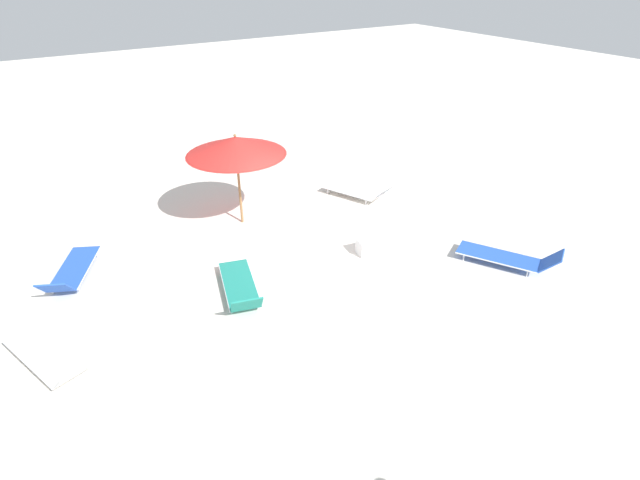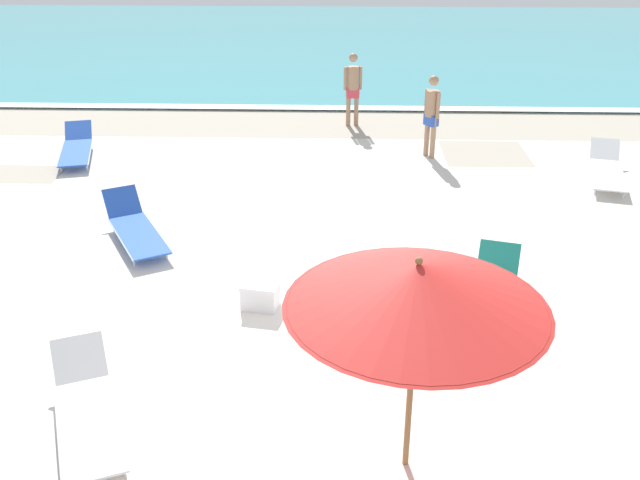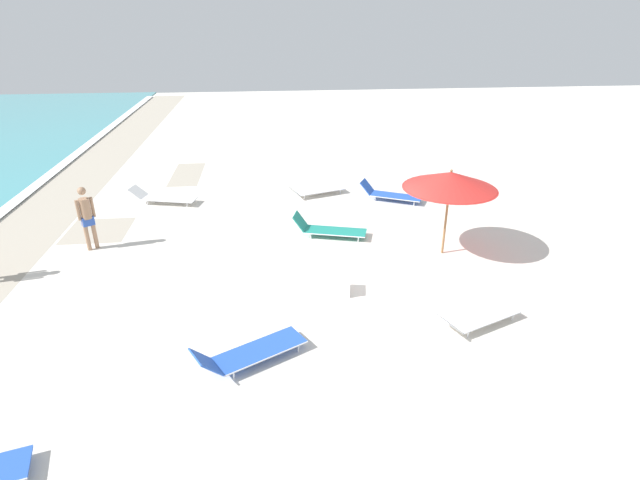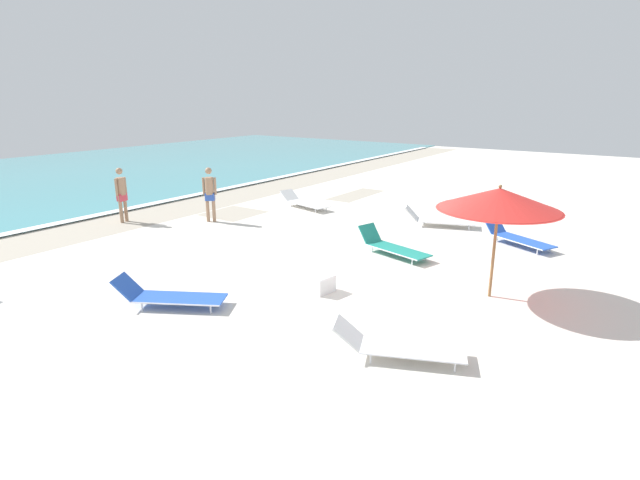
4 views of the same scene
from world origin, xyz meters
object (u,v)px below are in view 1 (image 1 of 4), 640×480
Objects in this scene: sun_lounger_near_water_right at (509,257)px; sun_lounger_beside_umbrella at (241,288)px; beach_umbrella at (236,146)px; sun_lounger_near_water_left at (358,191)px; sun_lounger_under_umbrella at (71,272)px; sun_lounger_mid_beach_pair_a at (50,358)px; cooler_box at (368,246)px.

sun_lounger_beside_umbrella is at bearing -50.18° from sun_lounger_near_water_right.
beach_umbrella is 6.69m from sun_lounger_near_water_right.
sun_lounger_beside_umbrella is at bearing 4.73° from sun_lounger_near_water_left.
sun_lounger_beside_umbrella is 1.02× the size of sun_lounger_near_water_left.
sun_lounger_under_umbrella reaches higher than sun_lounger_mid_beach_pair_a.
sun_lounger_mid_beach_pair_a is (3.46, 0.10, -0.01)m from sun_lounger_beside_umbrella.
cooler_box is at bearing 161.52° from sun_lounger_mid_beach_pair_a.
beach_umbrella is 3.90m from cooler_box.
sun_lounger_under_umbrella is at bearing -58.12° from sun_lounger_near_water_right.
sun_lounger_mid_beach_pair_a is (8.88, -2.00, -0.00)m from sun_lounger_near_water_right.
sun_lounger_near_water_left is at bearing -136.83° from sun_lounger_beside_umbrella.
beach_umbrella reaches higher than sun_lounger_near_water_right.
sun_lounger_near_water_left is 4.61m from sun_lounger_near_water_right.
sun_lounger_under_umbrella is at bearing -125.15° from sun_lounger_mid_beach_pair_a.
sun_lounger_beside_umbrella is at bearing 9.52° from cooler_box.
sun_lounger_mid_beach_pair_a is (8.18, 2.56, 0.00)m from sun_lounger_near_water_left.
sun_lounger_mid_beach_pair_a is (0.73, 2.54, -0.00)m from sun_lounger_under_umbrella.
sun_lounger_mid_beach_pair_a is 4.04× the size of cooler_box.
cooler_box is (2.28, -2.06, -0.03)m from sun_lounger_near_water_right.
beach_umbrella is 1.11× the size of sun_lounger_near_water_right.
sun_lounger_near_water_left is (-4.72, -2.46, -0.01)m from sun_lounger_beside_umbrella.
sun_lounger_mid_beach_pair_a is at bearing 100.63° from sun_lounger_under_umbrella.
cooler_box is (1.57, 2.50, -0.03)m from sun_lounger_near_water_left.
cooler_box is at bearing 120.90° from beach_umbrella.
sun_lounger_near_water_right is at bearing 147.96° from cooler_box.
sun_lounger_beside_umbrella is at bearing 164.97° from sun_lounger_under_umbrella.
cooler_box is (-5.87, 2.47, -0.03)m from sun_lounger_under_umbrella.
sun_lounger_near_water_left is 2.95m from cooler_box.
beach_umbrella is 4.51m from sun_lounger_under_umbrella.
cooler_box is (-3.14, 0.04, -0.03)m from sun_lounger_beside_umbrella.
sun_lounger_beside_umbrella is 3.88× the size of cooler_box.
sun_lounger_near_water_left is at bearing 172.31° from beach_umbrella.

